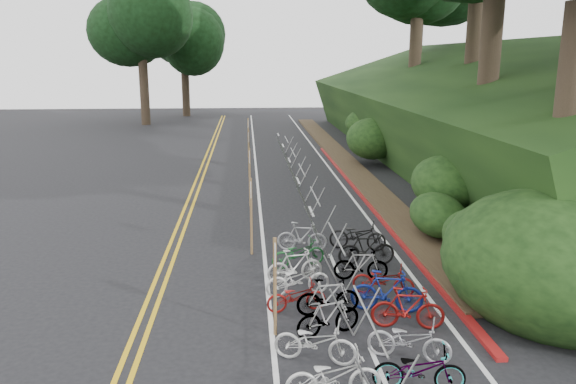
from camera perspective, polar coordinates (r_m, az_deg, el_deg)
ground at (r=13.58m, az=-6.06°, el=-13.48°), size 120.00×120.00×0.00m
road_markings at (r=23.03m, az=-3.76°, el=-2.02°), size 7.47×80.00×0.01m
red_curb at (r=25.40m, az=7.71°, el=-0.54°), size 0.25×28.00×0.10m
embankment at (r=33.73m, az=17.60°, el=6.74°), size 14.30×48.14×9.11m
bike_rack_front at (r=11.52m, az=8.18°, el=-13.82°), size 1.15×3.12×1.20m
bike_racks_rest at (r=25.77m, az=1.42°, el=1.62°), size 1.14×23.00×1.17m
signpost_near at (r=12.62m, az=-1.34°, el=-8.93°), size 0.08×0.40×2.32m
signposts_rest at (r=26.52m, az=-3.96°, el=3.19°), size 0.08×18.40×2.50m
bike_front at (r=14.11m, az=0.87°, el=-10.56°), size 0.71×1.55×0.79m
bike_valet at (r=14.49m, az=6.15°, el=-9.61°), size 3.37×10.09×1.08m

